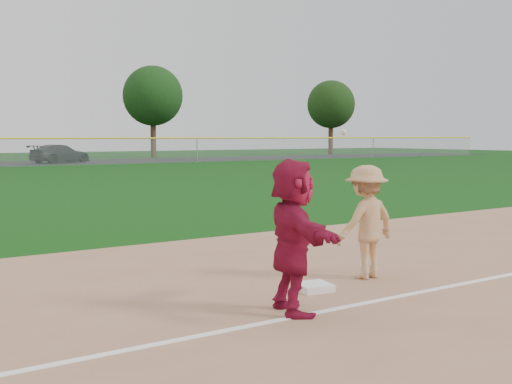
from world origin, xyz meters
TOP-DOWN VIEW (x-y plane):
  - ground at (0.00, 0.00)m, footprint 160.00×160.00m
  - foul_line at (0.00, -0.80)m, footprint 60.00×0.10m
  - first_base at (0.03, 0.11)m, footprint 0.51×0.51m
  - base_runner at (-0.88, -0.61)m, footprint 1.06×1.83m
  - car_right at (10.22, 45.08)m, footprint 5.47×3.75m
  - first_base_play at (1.20, 0.31)m, footprint 1.29×0.70m
  - tree_3 at (22.00, 52.80)m, footprint 6.00×6.00m
  - tree_4 at (44.00, 51.20)m, footprint 5.60×5.60m

SIDE VIEW (x-z plane):
  - ground at x=0.00m, z-range 0.00..0.00m
  - foul_line at x=0.00m, z-range 0.02..0.03m
  - first_base at x=0.03m, z-range 0.02..0.12m
  - car_right at x=10.22m, z-range 0.01..1.48m
  - first_base_play at x=1.20m, z-range -0.25..2.00m
  - base_runner at x=-0.88m, z-range 0.02..1.90m
  - tree_4 at x=44.00m, z-range 1.51..10.18m
  - tree_3 at x=22.00m, z-range 1.57..10.76m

